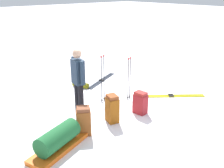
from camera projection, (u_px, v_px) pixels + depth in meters
ground_plane at (112, 108)px, 6.85m from camera, size 80.00×80.00×0.00m
skier_standing at (78, 79)px, 6.18m from camera, size 0.27×0.56×1.70m
ski_pair_near at (102, 80)px, 8.87m from camera, size 1.67×0.85×0.05m
ski_pair_far at (171, 96)px, 7.62m from camera, size 1.64×1.39×0.05m
backpack_large_dark at (140, 103)px, 6.50m from camera, size 0.26×0.34×0.58m
backpack_bright at (84, 121)px, 5.57m from camera, size 0.41×0.39×0.64m
backpack_small_spare at (112, 109)px, 6.08m from camera, size 0.31×0.36×0.69m
ski_poles_planted_near at (129, 76)px, 7.21m from camera, size 0.18×0.10×1.23m
ski_poles_planted_far at (103, 77)px, 7.02m from camera, size 0.19×0.11×1.34m
gear_sled at (58, 140)px, 5.03m from camera, size 1.43×0.86×0.49m
sleeping_mat_rolled at (81, 85)px, 8.27m from camera, size 0.35×0.58×0.18m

